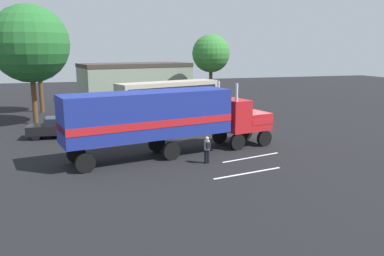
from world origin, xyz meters
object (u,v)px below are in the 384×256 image
person_bystander (207,149)px  tree_center (38,48)px  semi_truck (165,117)px  parked_bus (168,95)px  parked_car (58,127)px  tree_left (30,44)px  tree_right (211,54)px

person_bystander → tree_center: (-10.74, 23.26, 5.87)m
semi_truck → parked_bus: (3.95, 15.59, -0.46)m
semi_truck → person_bystander: semi_truck is taller
semi_truck → parked_bus: semi_truck is taller
parked_bus → parked_car: bearing=-142.7°
semi_truck → tree_center: 22.98m
tree_left → tree_center: 7.11m
person_bystander → tree_right: bearing=70.0°
semi_truck → parked_car: semi_truck is taller
tree_left → tree_center: (0.07, 7.10, -0.37)m
parked_bus → tree_left: bearing=-171.7°
person_bystander → parked_bus: parked_bus is taller
parked_bus → tree_right: bearing=45.4°
parked_car → tree_center: (-2.06, 13.34, 5.96)m
parked_bus → tree_right: size_ratio=1.32×
parked_car → tree_center: bearing=98.8°
parked_bus → tree_left: size_ratio=1.07×
parked_bus → tree_center: (-12.71, 5.24, 4.70)m
parked_bus → parked_car: parked_bus is taller
tree_center → tree_left: bearing=-90.6°
parked_bus → tree_center: 14.53m
person_bystander → tree_right: (9.23, 25.39, 5.23)m
parked_bus → tree_left: 13.88m
semi_truck → parked_car: (-6.70, 7.48, -1.72)m
parked_car → tree_left: tree_left is taller
tree_left → person_bystander: bearing=-56.2°
parked_bus → tree_center: size_ratio=1.21×
parked_car → tree_left: size_ratio=0.43×
person_bystander → parked_car: 13.18m
tree_center → parked_bus: bearing=-22.4°
person_bystander → parked_car: bearing=131.2°
person_bystander → tree_left: tree_left is taller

